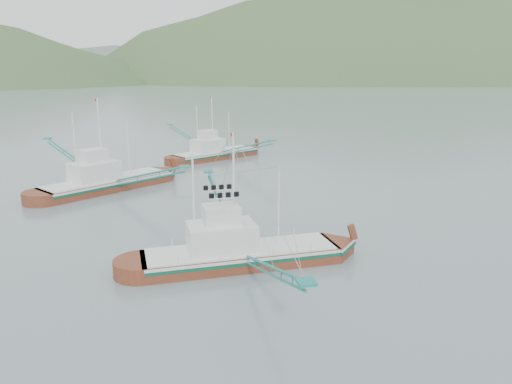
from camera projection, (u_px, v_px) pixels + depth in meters
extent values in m
plane|color=slate|center=(274.00, 256.00, 35.67)|extent=(1200.00, 1200.00, 0.00)
cube|color=#622714|center=(241.00, 262.00, 34.08)|extent=(13.53, 4.32, 1.78)
cube|color=silver|center=(241.00, 251.00, 33.89)|extent=(13.27, 4.38, 0.20)
cube|color=#0B4D35|center=(241.00, 254.00, 33.95)|extent=(13.27, 4.39, 0.20)
cube|color=silver|center=(241.00, 249.00, 33.85)|extent=(12.85, 4.11, 0.11)
cube|color=silver|center=(221.00, 238.00, 33.27)|extent=(4.61, 3.10, 1.96)
cube|color=silver|center=(221.00, 215.00, 32.88)|extent=(2.42, 2.09, 1.25)
cylinder|color=white|center=(234.00, 193.00, 32.76)|extent=(0.14, 0.14, 8.01)
cylinder|color=white|center=(194.00, 205.00, 32.21)|extent=(0.12, 0.12, 6.81)
cylinder|color=white|center=(279.00, 207.00, 33.86)|extent=(0.11, 0.11, 5.61)
cube|color=#622714|center=(215.00, 157.00, 72.62)|extent=(13.17, 9.65, 1.76)
cube|color=silver|center=(215.00, 152.00, 72.43)|extent=(12.98, 9.58, 0.19)
cube|color=#0B4D35|center=(215.00, 154.00, 72.49)|extent=(12.99, 9.60, 0.19)
cube|color=silver|center=(215.00, 151.00, 72.39)|extent=(12.51, 9.17, 0.11)
cube|color=silver|center=(208.00, 146.00, 71.30)|extent=(5.21, 4.64, 1.93)
cube|color=silver|center=(208.00, 135.00, 70.91)|extent=(2.95, 2.82, 1.23)
cylinder|color=white|center=(212.00, 124.00, 71.13)|extent=(0.14, 0.14, 7.91)
cylinder|color=white|center=(197.00, 130.00, 69.56)|extent=(0.12, 0.12, 6.72)
cylinder|color=white|center=(229.00, 131.00, 73.43)|extent=(0.11, 0.11, 5.54)
cube|color=#622714|center=(108.00, 188.00, 54.45)|extent=(14.07, 11.62, 1.94)
cube|color=silver|center=(108.00, 181.00, 54.24)|extent=(13.88, 11.51, 0.21)
cube|color=#0B4D35|center=(108.00, 183.00, 54.30)|extent=(13.89, 11.53, 0.21)
cube|color=silver|center=(107.00, 179.00, 54.19)|extent=(13.37, 11.04, 0.12)
cube|color=silver|center=(95.00, 172.00, 52.90)|extent=(5.75, 5.34, 2.13)
cube|color=silver|center=(93.00, 156.00, 52.47)|extent=(3.29, 3.20, 1.36)
cylinder|color=white|center=(100.00, 140.00, 52.78)|extent=(0.16, 0.16, 8.72)
cylinder|color=white|center=(75.00, 149.00, 50.85)|extent=(0.14, 0.14, 7.41)
cylinder|color=white|center=(128.00, 148.00, 55.54)|extent=(0.12, 0.12, 6.11)
ellipsoid|color=#3C592E|center=(403.00, 79.00, 491.92)|extent=(684.00, 432.00, 306.00)
ellipsoid|color=slate|center=(180.00, 77.00, 572.18)|extent=(960.00, 400.00, 240.00)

